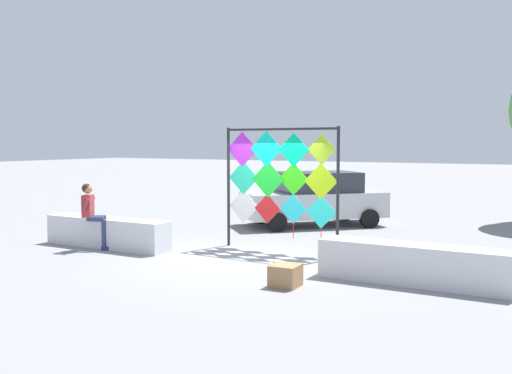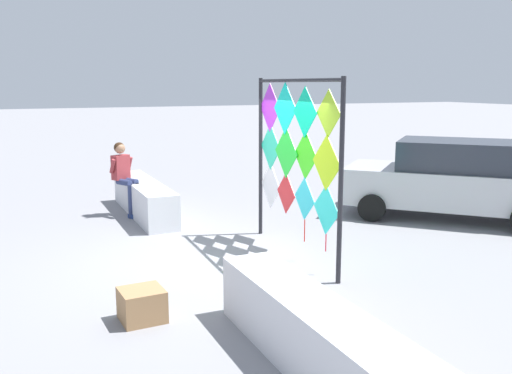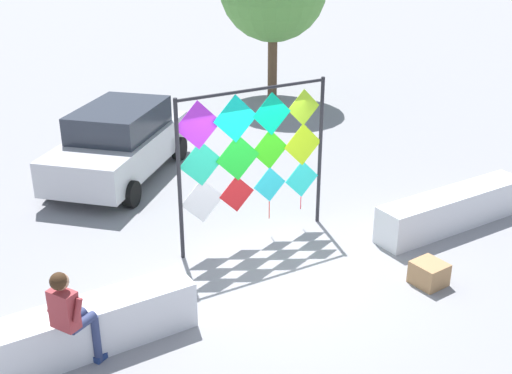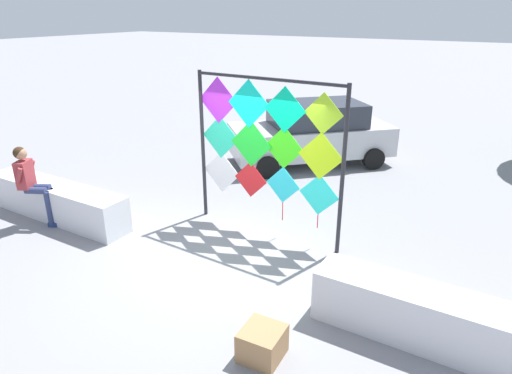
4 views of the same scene
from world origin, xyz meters
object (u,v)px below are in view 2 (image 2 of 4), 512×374
kite_display_rack (294,150)px  parked_car (452,179)px  cardboard_box_large (142,305)px  seated_vendor (124,173)px

kite_display_rack → parked_car: 4.39m
cardboard_box_large → parked_car: bearing=109.7°
kite_display_rack → cardboard_box_large: size_ratio=5.88×
cardboard_box_large → kite_display_rack: bearing=119.2°
seated_vendor → cardboard_box_large: (5.49, -0.89, -0.73)m
kite_display_rack → seated_vendor: kite_display_rack is taller
seated_vendor → cardboard_box_large: 5.61m
seated_vendor → parked_car: 6.84m
parked_car → cardboard_box_large: 7.52m
kite_display_rack → seated_vendor: size_ratio=1.88×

